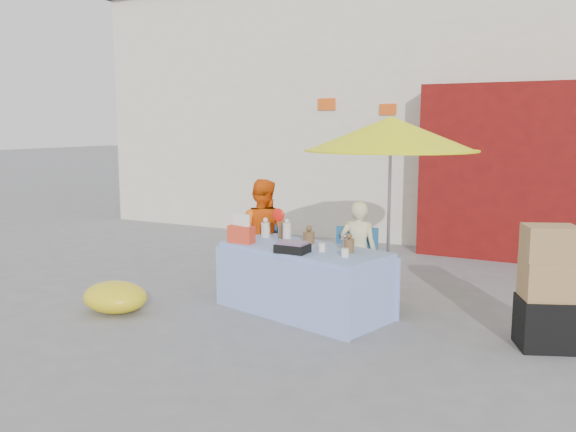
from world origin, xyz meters
The scene contains 10 objects.
ground centered at (0.00, 0.00, 0.00)m, with size 80.00×80.00×0.00m, color slate.
backdrop centered at (0.52, 7.52, 3.10)m, with size 14.00×8.00×7.80m.
market_table centered at (0.34, 0.40, 0.37)m, with size 2.01×1.32×1.12m.
chair_left centered at (-0.53, 0.89, 0.26)m, with size 0.56×0.55×0.85m.
chair_right centered at (0.72, 0.89, 0.26)m, with size 0.56×0.55×0.85m.
vendor_orange centered at (-0.53, 1.03, 0.68)m, with size 0.66×0.51×1.35m, color #FD610D.
vendor_beige centered at (0.72, 1.03, 0.58)m, with size 0.42×0.28×1.16m, color beige.
umbrella centered at (1.02, 1.18, 1.89)m, with size 1.90×1.90×2.09m.
box_stack centered at (2.76, 0.44, 0.52)m, with size 0.62×0.57×1.12m.
tarp_bundle centered at (-1.45, -0.53, 0.17)m, with size 0.74×0.59×0.33m, color yellow.
Camera 1 is at (3.11, -5.31, 2.00)m, focal length 38.00 mm.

